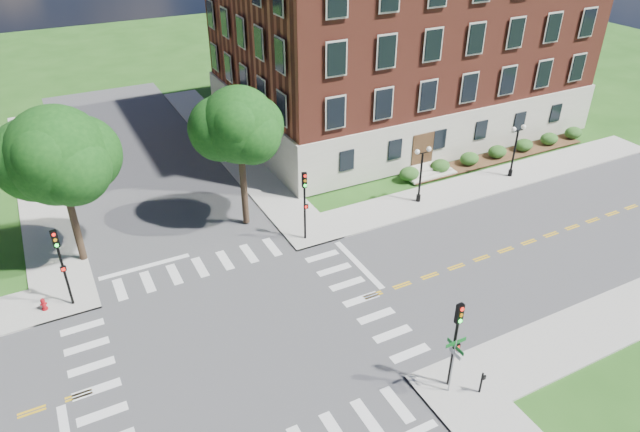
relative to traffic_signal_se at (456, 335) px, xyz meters
name	(u,v)px	position (x,y,z in m)	size (l,w,h in m)	color
ground	(242,340)	(-7.56, 7.36, -3.19)	(160.00, 160.00, 0.00)	#1F4B15
road_ew	(242,340)	(-7.56, 7.36, -3.18)	(90.00, 12.00, 0.01)	#3D3D3F
road_ns	(242,340)	(-7.56, 7.36, -3.18)	(12.00, 90.00, 0.01)	#3D3D3F
sidewalk_ne	(351,165)	(7.82, 22.74, -3.13)	(34.00, 34.00, 0.12)	#9E9B93
crosswalk_east	(361,299)	(-0.36, 7.36, -3.19)	(2.20, 10.20, 0.02)	silver
stop_bar_east	(358,264)	(1.24, 10.36, -3.19)	(0.40, 5.50, 0.00)	silver
main_building	(399,35)	(16.44, 29.36, 5.15)	(30.60, 22.40, 16.50)	#B4B19F
shrub_row	(496,159)	(19.44, 18.16, -3.19)	(18.00, 2.00, 1.30)	#23501A
tree_c	(57,156)	(-13.77, 18.69, 3.96)	(5.72, 5.72, 9.91)	black
tree_d	(239,125)	(-3.16, 18.10, 4.04)	(4.93, 4.93, 9.60)	black
traffic_signal_se	(456,335)	(0.00, 0.00, 0.00)	(0.33, 0.37, 4.80)	black
traffic_signal_ne	(305,197)	(-0.45, 14.39, 0.00)	(0.37, 0.44, 4.80)	black
traffic_signal_nw	(60,258)	(-14.92, 14.34, 0.00)	(0.35, 0.40, 4.80)	black
twin_lamp_west	(421,172)	(9.12, 15.07, -0.66)	(1.36, 0.36, 4.23)	black
twin_lamp_east	(515,148)	(18.04, 15.08, -0.66)	(1.36, 0.36, 4.23)	black
street_sign_pole	(454,356)	(-0.23, -0.31, -0.88)	(1.10, 1.10, 3.10)	gray
push_button_post	(482,382)	(0.98, -1.06, -2.39)	(0.14, 0.21, 1.20)	black
fire_hydrant	(44,305)	(-16.36, 14.51, -2.72)	(0.35, 0.35, 0.75)	maroon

